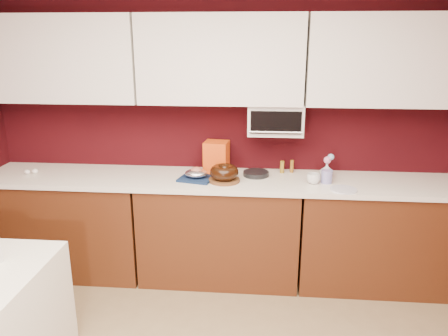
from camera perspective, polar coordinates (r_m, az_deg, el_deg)
wall_back at (r=3.82m, az=-0.17°, el=5.09°), size 4.00×0.02×2.50m
base_cabinet_left at (r=4.13m, az=-19.49°, el=-6.97°), size 1.31×0.58×0.86m
base_cabinet_center at (r=3.79m, az=-0.59°, el=-8.12°), size 1.31×0.58×0.86m
base_cabinet_right at (r=3.90m, az=19.52°, el=-8.38°), size 1.31×0.58×0.86m
countertop at (r=3.62m, az=-0.61°, el=-1.65°), size 4.00×0.62×0.04m
upper_cabinet_left at (r=3.94m, az=-20.67°, el=13.21°), size 1.31×0.33×0.70m
upper_cabinet_center at (r=3.58m, az=-0.42°, el=13.99°), size 1.31×0.33×0.70m
upper_cabinet_right at (r=3.70m, az=21.16°, el=12.99°), size 1.31×0.33×0.70m
toaster_oven at (r=3.64m, az=6.73°, el=6.40°), size 0.45×0.30×0.25m
toaster_oven_door at (r=3.49m, az=6.79°, el=5.92°), size 0.40×0.02×0.18m
toaster_oven_handle at (r=3.49m, az=6.76°, el=4.67°), size 0.42×0.02×0.02m
cake_base at (r=3.53m, az=0.03°, el=-1.60°), size 0.27×0.27×0.02m
bundt_cake at (r=3.51m, az=0.03°, el=-0.54°), size 0.26×0.26×0.09m
navy_towel at (r=3.58m, az=-3.63°, el=-1.37°), size 0.31×0.28×0.02m
foil_ham_nest at (r=3.57m, az=-3.64°, el=-0.69°), size 0.22×0.20×0.07m
roasted_ham at (r=3.56m, az=-3.65°, el=-0.31°), size 0.10×0.08×0.06m
pandoro_box at (r=3.75m, az=-0.99°, el=1.46°), size 0.22×0.20×0.27m
dark_pan at (r=3.68m, az=4.20°, el=-0.74°), size 0.25×0.25×0.04m
coffee_mug at (r=3.54m, az=11.61°, el=-1.23°), size 0.13×0.13×0.10m
blue_jar at (r=3.58m, az=13.26°, el=-1.09°), size 0.11×0.11×0.11m
flower_vase at (r=3.72m, az=13.27°, el=-0.20°), size 0.11×0.11×0.13m
flower_pink at (r=3.70m, az=13.35°, el=1.01°), size 0.06×0.06×0.06m
flower_blue at (r=3.72m, az=13.79°, el=1.41°), size 0.05×0.05×0.05m
china_plate at (r=3.46m, az=15.36°, el=-2.73°), size 0.25×0.25×0.01m
amber_bottle at (r=3.78m, az=7.60°, el=0.14°), size 0.04×0.04×0.11m
egg_left at (r=4.08m, az=-24.31°, el=-0.47°), size 0.06×0.05×0.04m
egg_right at (r=4.07m, az=-23.44°, el=-0.37°), size 0.06×0.06×0.04m
amber_bottle_tall at (r=3.80m, az=8.85°, el=0.23°), size 0.04×0.04×0.11m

